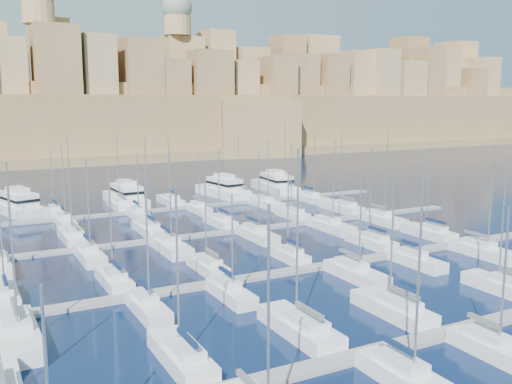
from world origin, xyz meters
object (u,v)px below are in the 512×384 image
sailboat_4 (503,286)px  sailboat_2 (300,327)px  motor_yacht_a (18,205)px  motor_yacht_c (223,189)px  motor_yacht_b (126,196)px  motor_yacht_d (275,184)px

sailboat_4 → sailboat_2: bearing=178.6°
motor_yacht_a → motor_yacht_c: same height
motor_yacht_b → motor_yacht_c: size_ratio=1.00×
motor_yacht_a → sailboat_2: bearing=-76.7°
sailboat_2 → motor_yacht_b: sailboat_2 is taller
sailboat_2 → motor_yacht_a: 71.18m
sailboat_2 → motor_yacht_a: (-16.40, 69.26, 0.95)m
motor_yacht_b → motor_yacht_d: same height
motor_yacht_c → motor_yacht_d: (13.01, 0.54, -0.00)m
motor_yacht_a → motor_yacht_d: bearing=0.2°
sailboat_2 → motor_yacht_b: (3.26, 69.11, 0.95)m
motor_yacht_c → motor_yacht_b: bearing=179.5°
sailboat_2 → motor_yacht_c: (24.13, 68.94, 0.95)m
sailboat_4 → motor_yacht_a: size_ratio=0.89×
sailboat_4 → motor_yacht_a: (-41.54, 69.86, 0.98)m
motor_yacht_a → motor_yacht_c: bearing=-0.5°
motor_yacht_a → motor_yacht_d: (53.54, 0.22, 0.00)m
motor_yacht_b → motor_yacht_d: (33.87, 0.37, 0.00)m
motor_yacht_a → motor_yacht_b: (19.67, -0.15, 0.00)m
sailboat_4 → motor_yacht_d: bearing=80.3°
sailboat_2 → motor_yacht_d: size_ratio=0.99×
motor_yacht_a → motor_yacht_c: 40.53m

